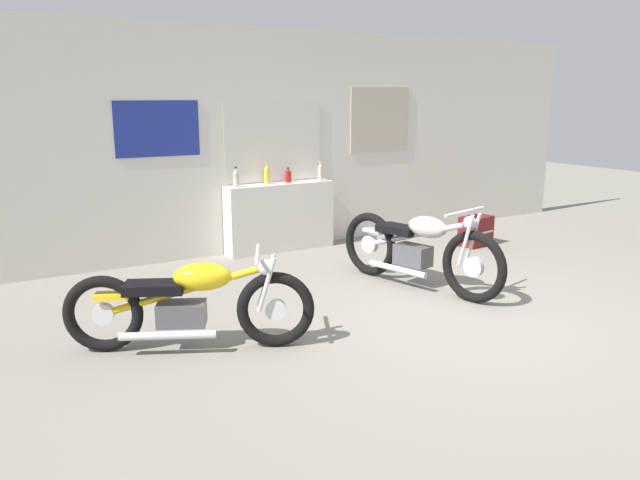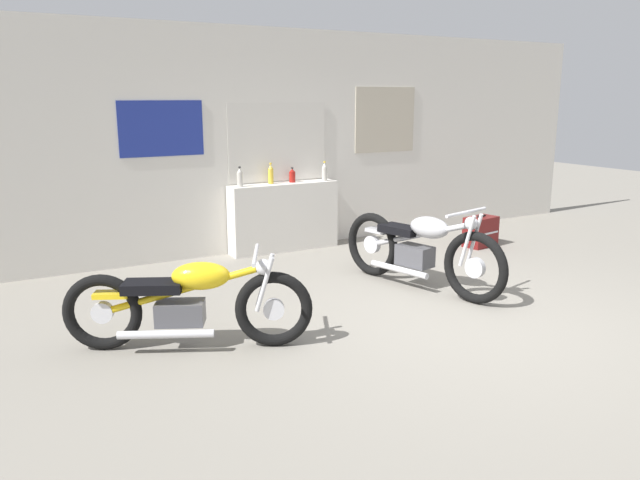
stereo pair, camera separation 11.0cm
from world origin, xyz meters
name	(u,v)px [view 1 (the left image)]	position (x,y,z in m)	size (l,w,h in m)	color
ground_plane	(462,321)	(0.00, 0.00, 0.00)	(24.00, 24.00, 0.00)	gray
wall_back	(286,141)	(0.00, 3.38, 1.40)	(10.00, 0.07, 2.80)	silver
sill_counter	(280,217)	(-0.19, 3.20, 0.44)	(1.46, 0.28, 0.88)	silver
bottle_leftmost	(236,178)	(-0.79, 3.18, 0.99)	(0.07, 0.07, 0.25)	#B7B2A8
bottle_left_center	(267,175)	(-0.35, 3.24, 1.00)	(0.07, 0.07, 0.27)	gold
bottle_center	(288,176)	(-0.05, 3.23, 0.96)	(0.08, 0.08, 0.19)	maroon
bottle_right_center	(320,172)	(0.39, 3.15, 0.99)	(0.07, 0.07, 0.26)	#B7B2A8
motorcycle_yellow	(190,303)	(-2.29, 0.63, 0.39)	(1.80, 1.00, 0.77)	black
motorcycle_silver	(418,248)	(0.31, 1.01, 0.43)	(0.73, 2.01, 0.90)	black
hard_case_darkred	(476,231)	(2.19, 2.09, 0.20)	(0.49, 0.35, 0.42)	maroon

